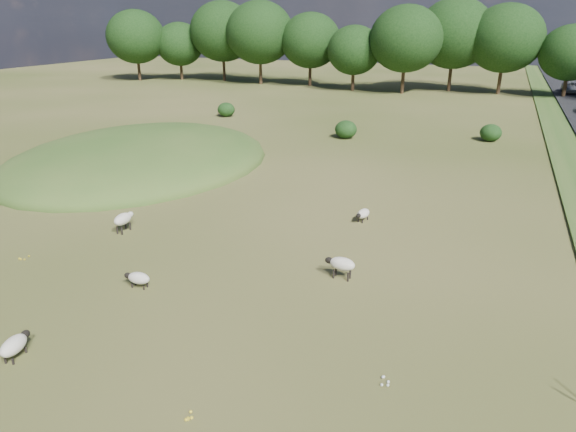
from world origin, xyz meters
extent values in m
plane|color=#364816|center=(0.00, 20.00, 0.00)|extent=(160.00, 160.00, 0.00)
ellipsoid|color=#33561E|center=(-12.00, 12.00, 0.00)|extent=(16.00, 20.00, 4.00)
cylinder|color=black|center=(-42.96, 52.57, 1.89)|extent=(0.44, 0.44, 3.77)
ellipsoid|color=black|center=(-42.96, 52.57, 6.50)|extent=(8.81, 8.81, 7.93)
cylinder|color=black|center=(-37.62, 56.23, 1.56)|extent=(0.44, 0.44, 3.12)
ellipsoid|color=black|center=(-37.62, 56.23, 5.38)|extent=(7.28, 7.28, 6.55)
cylinder|color=black|center=(-30.54, 57.35, 2.11)|extent=(0.44, 0.44, 4.21)
ellipsoid|color=black|center=(-30.54, 57.35, 7.25)|extent=(9.83, 9.83, 8.84)
cylinder|color=black|center=(-23.43, 55.54, 2.09)|extent=(0.44, 0.44, 4.18)
ellipsoid|color=black|center=(-23.43, 55.54, 7.20)|extent=(9.75, 9.75, 8.78)
cylinder|color=black|center=(-15.94, 56.24, 1.80)|extent=(0.44, 0.44, 3.61)
ellipsoid|color=black|center=(-15.94, 56.24, 6.21)|extent=(8.41, 8.41, 7.57)
cylinder|color=black|center=(-8.82, 53.43, 1.51)|extent=(0.44, 0.44, 3.02)
ellipsoid|color=black|center=(-8.82, 53.43, 5.20)|extent=(7.04, 7.04, 6.34)
cylinder|color=black|center=(-2.08, 52.98, 1.95)|extent=(0.44, 0.44, 3.90)
ellipsoid|color=black|center=(-2.08, 52.98, 6.71)|extent=(9.09, 9.09, 8.18)
cylinder|color=black|center=(3.25, 57.90, 2.11)|extent=(0.44, 0.44, 4.22)
ellipsoid|color=black|center=(3.25, 57.90, 7.27)|extent=(9.85, 9.85, 8.86)
cylinder|color=black|center=(9.45, 56.94, 1.97)|extent=(0.44, 0.44, 3.94)
ellipsoid|color=black|center=(9.45, 56.94, 6.79)|extent=(9.20, 9.20, 8.28)
cylinder|color=black|center=(16.87, 56.01, 1.54)|extent=(0.44, 0.44, 3.09)
ellipsoid|color=black|center=(16.87, 56.01, 5.32)|extent=(7.20, 7.20, 6.48)
ellipsoid|color=black|center=(-1.31, 24.42, 0.72)|extent=(1.76, 1.76, 1.44)
ellipsoid|color=black|center=(9.53, 27.70, 0.67)|extent=(1.65, 1.65, 1.35)
ellipsoid|color=black|center=(-15.00, 29.50, 0.69)|extent=(1.68, 1.68, 1.37)
ellipsoid|color=beige|center=(4.58, 7.15, 0.38)|extent=(0.66, 0.95, 0.44)
ellipsoid|color=black|center=(4.46, 6.70, 0.41)|extent=(0.27, 0.32, 0.22)
cylinder|color=black|center=(4.62, 6.88, 0.08)|extent=(0.06, 0.06, 0.16)
cylinder|color=black|center=(4.41, 6.93, 0.08)|extent=(0.06, 0.06, 0.16)
cylinder|color=black|center=(4.75, 7.36, 0.08)|extent=(0.06, 0.06, 0.16)
cylinder|color=black|center=(4.54, 7.42, 0.08)|extent=(0.06, 0.06, 0.16)
ellipsoid|color=beige|center=(5.31, 1.18, 0.60)|extent=(0.99, 0.57, 0.49)
ellipsoid|color=black|center=(4.79, 1.21, 0.63)|extent=(0.33, 0.25, 0.25)
cylinder|color=black|center=(5.02, 1.08, 0.18)|extent=(0.07, 0.07, 0.35)
cylinder|color=black|center=(5.04, 1.32, 0.18)|extent=(0.07, 0.07, 0.35)
cylinder|color=black|center=(5.58, 1.04, 0.18)|extent=(0.07, 0.07, 0.35)
cylinder|color=black|center=(5.60, 1.28, 0.18)|extent=(0.07, 0.07, 0.35)
ellipsoid|color=beige|center=(-1.21, -2.23, 0.37)|extent=(0.87, 0.50, 0.43)
ellipsoid|color=black|center=(-1.66, -2.25, 0.40)|extent=(0.28, 0.22, 0.22)
cylinder|color=black|center=(-1.45, -2.35, 0.08)|extent=(0.06, 0.06, 0.16)
cylinder|color=black|center=(-1.46, -2.14, 0.08)|extent=(0.06, 0.06, 0.16)
cylinder|color=black|center=(-0.96, -2.32, 0.08)|extent=(0.06, 0.06, 0.16)
cylinder|color=black|center=(-0.97, -2.11, 0.08)|extent=(0.06, 0.06, 0.16)
ellipsoid|color=beige|center=(-5.10, 1.74, 0.62)|extent=(0.55, 1.01, 0.51)
ellipsoid|color=silver|center=(-5.11, 2.28, 0.66)|extent=(0.25, 0.33, 0.26)
cylinder|color=black|center=(-5.23, 2.03, 0.18)|extent=(0.07, 0.07, 0.37)
cylinder|color=black|center=(-4.98, 2.03, 0.18)|extent=(0.07, 0.07, 0.37)
cylinder|color=black|center=(-5.22, 1.44, 0.18)|extent=(0.07, 0.07, 0.37)
cylinder|color=black|center=(-4.97, 1.45, 0.18)|extent=(0.07, 0.07, 0.37)
ellipsoid|color=beige|center=(-1.89, -6.94, 0.42)|extent=(0.68, 1.02, 0.48)
ellipsoid|color=black|center=(-1.99, -6.44, 0.45)|extent=(0.29, 0.35, 0.24)
cylinder|color=black|center=(-2.06, -6.69, 0.09)|extent=(0.07, 0.07, 0.18)
cylinder|color=black|center=(-1.83, -6.65, 0.09)|extent=(0.07, 0.07, 0.18)
cylinder|color=black|center=(-1.95, -7.23, 0.09)|extent=(0.07, 0.07, 0.18)
cylinder|color=black|center=(-1.72, -7.18, 0.09)|extent=(0.07, 0.07, 0.18)
imported|color=#9EA1A6|center=(18.10, 60.10, 0.92)|extent=(2.21, 4.80, 1.33)
camera|label=1|loc=(9.88, -15.27, 9.00)|focal=32.00mm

